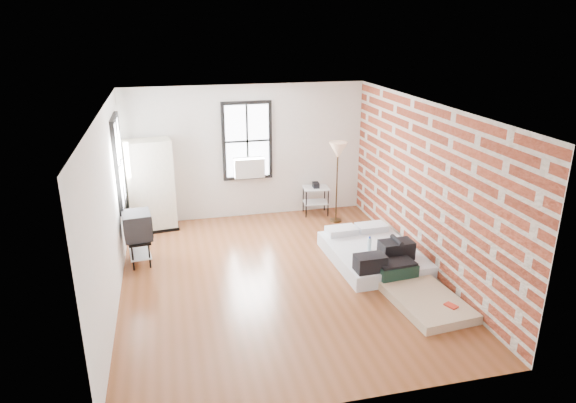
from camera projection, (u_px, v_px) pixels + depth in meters
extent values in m
plane|color=brown|center=(278.00, 278.00, 8.44)|extent=(6.00, 6.00, 0.00)
cube|color=silver|center=(247.00, 152.00, 10.72)|extent=(5.00, 0.01, 2.80)
cube|color=silver|center=(341.00, 292.00, 5.22)|extent=(5.00, 0.01, 2.80)
cube|color=silver|center=(109.00, 211.00, 7.42)|extent=(0.01, 6.00, 2.80)
cube|color=brown|center=(425.00, 187.00, 8.51)|extent=(0.02, 6.00, 2.80)
cube|color=white|center=(277.00, 108.00, 7.50)|extent=(5.00, 6.00, 0.01)
cube|color=white|center=(247.00, 141.00, 10.59)|extent=(0.90, 0.02, 1.50)
cube|color=black|center=(224.00, 142.00, 10.50)|extent=(0.07, 0.08, 1.64)
cube|color=black|center=(270.00, 140.00, 10.71)|extent=(0.07, 0.08, 1.64)
cube|color=black|center=(246.00, 103.00, 10.34)|extent=(0.90, 0.08, 0.07)
cube|color=black|center=(248.00, 177.00, 10.87)|extent=(0.90, 0.08, 0.07)
cube|color=black|center=(247.00, 141.00, 10.58)|extent=(0.04, 0.02, 1.50)
cube|color=black|center=(247.00, 141.00, 10.58)|extent=(0.90, 0.02, 0.04)
cube|color=silver|center=(249.00, 167.00, 10.66)|extent=(0.62, 0.30, 0.40)
cube|color=white|center=(120.00, 163.00, 9.00)|extent=(0.02, 0.90, 1.50)
cube|color=black|center=(116.00, 170.00, 8.55)|extent=(0.08, 0.07, 1.64)
cube|color=black|center=(120.00, 156.00, 9.44)|extent=(0.08, 0.07, 1.64)
cube|color=black|center=(113.00, 118.00, 8.73)|extent=(0.08, 0.90, 0.07)
cube|color=black|center=(123.00, 205.00, 9.26)|extent=(0.08, 0.90, 0.07)
cube|color=black|center=(120.00, 163.00, 9.00)|extent=(0.02, 0.04, 1.50)
cube|color=black|center=(120.00, 163.00, 9.00)|extent=(0.02, 0.90, 0.04)
cube|color=white|center=(373.00, 255.00, 8.99)|extent=(1.48, 1.97, 0.25)
cube|color=white|center=(341.00, 231.00, 9.54)|extent=(0.57, 0.37, 0.12)
cube|color=white|center=(371.00, 227.00, 9.69)|extent=(0.57, 0.37, 0.12)
cube|color=black|center=(396.00, 250.00, 8.54)|extent=(0.57, 0.34, 0.30)
cylinder|color=black|center=(397.00, 240.00, 8.48)|extent=(0.09, 0.36, 0.08)
cube|color=black|center=(370.00, 263.00, 8.12)|extent=(0.49, 0.32, 0.26)
cylinder|color=#C1E6F8|center=(369.00, 244.00, 8.84)|extent=(0.07, 0.07, 0.22)
cylinder|color=#16309F|center=(370.00, 237.00, 8.80)|extent=(0.04, 0.04, 0.03)
cube|color=tan|center=(420.00, 296.00, 7.77)|extent=(1.07, 1.81, 0.14)
cube|color=#163229|center=(394.00, 268.00, 8.26)|extent=(0.68, 0.51, 0.20)
cube|color=black|center=(395.00, 262.00, 8.22)|extent=(0.64, 0.47, 0.04)
cube|color=red|center=(451.00, 306.00, 7.35)|extent=(0.18, 0.21, 0.02)
cube|color=black|center=(154.00, 228.00, 10.42)|extent=(0.99, 0.65, 0.06)
cube|color=beige|center=(150.00, 184.00, 10.11)|extent=(0.95, 0.60, 1.78)
cylinder|color=black|center=(306.00, 204.00, 10.94)|extent=(0.02, 0.02, 0.60)
cylinder|color=black|center=(328.00, 203.00, 11.00)|extent=(0.02, 0.02, 0.60)
cylinder|color=black|center=(303.00, 199.00, 11.28)|extent=(0.02, 0.02, 0.60)
cylinder|color=black|center=(325.00, 198.00, 11.35)|extent=(0.02, 0.02, 0.60)
cube|color=silver|center=(316.00, 188.00, 11.04)|extent=(0.58, 0.48, 0.02)
cube|color=silver|center=(316.00, 202.00, 11.15)|extent=(0.56, 0.46, 0.02)
cube|color=black|center=(316.00, 185.00, 11.02)|extent=(0.15, 0.21, 0.11)
cylinder|color=#312210|center=(336.00, 220.00, 10.84)|extent=(0.24, 0.24, 0.03)
cylinder|color=#312210|center=(337.00, 187.00, 10.59)|extent=(0.03, 0.03, 1.46)
cone|color=#D4AB88|center=(338.00, 150.00, 10.33)|extent=(0.36, 0.36, 0.32)
cylinder|color=black|center=(133.00, 258.00, 8.64)|extent=(0.03, 0.03, 0.46)
cylinder|color=black|center=(149.00, 256.00, 8.72)|extent=(0.03, 0.03, 0.46)
cylinder|color=black|center=(131.00, 245.00, 9.12)|extent=(0.03, 0.03, 0.46)
cylinder|color=black|center=(146.00, 243.00, 9.21)|extent=(0.03, 0.03, 0.46)
cube|color=black|center=(139.00, 238.00, 8.85)|extent=(0.44, 0.69, 0.03)
cube|color=silver|center=(140.00, 253.00, 8.94)|extent=(0.42, 0.67, 0.02)
cube|color=black|center=(137.00, 225.00, 8.76)|extent=(0.51, 0.58, 0.46)
cube|color=black|center=(151.00, 224.00, 8.84)|extent=(0.07, 0.44, 0.36)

